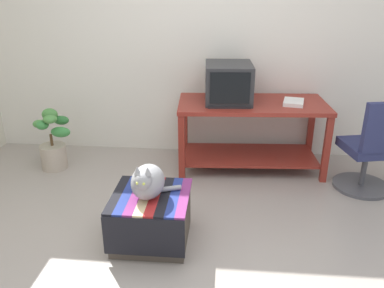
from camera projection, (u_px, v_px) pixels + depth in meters
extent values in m
plane|color=#9E9389|center=(181.00, 264.00, 2.72)|extent=(14.00, 14.00, 0.00)
cube|color=silver|center=(202.00, 34.00, 4.11)|extent=(8.00, 0.10, 2.60)
cube|color=maroon|center=(182.00, 148.00, 3.77)|extent=(0.06, 0.06, 0.67)
cube|color=maroon|center=(327.00, 150.00, 3.73)|extent=(0.06, 0.06, 0.67)
cube|color=maroon|center=(311.00, 128.00, 4.28)|extent=(0.06, 0.06, 0.67)
cube|color=maroon|center=(185.00, 127.00, 4.32)|extent=(0.06, 0.06, 0.67)
cube|color=maroon|center=(249.00, 155.00, 4.10)|extent=(1.37, 0.66, 0.02)
cube|color=maroon|center=(252.00, 104.00, 3.89)|extent=(1.49, 0.76, 0.04)
cube|color=#28282B|center=(228.00, 100.00, 3.92)|extent=(0.33, 0.37, 0.02)
cube|color=#28282B|center=(228.00, 83.00, 3.85)|extent=(0.48, 0.53, 0.37)
cube|color=black|center=(230.00, 88.00, 3.61)|extent=(0.37, 0.03, 0.29)
cube|color=black|center=(229.00, 105.00, 3.74)|extent=(0.41, 0.18, 0.02)
cube|color=white|center=(294.00, 102.00, 3.82)|extent=(0.23, 0.28, 0.04)
cube|color=#4C4238|center=(152.00, 218.00, 2.92)|extent=(0.53, 0.52, 0.37)
cube|color=black|center=(143.00, 238.00, 2.64)|extent=(0.56, 0.01, 0.29)
cube|color=black|center=(117.00, 194.00, 2.87)|extent=(0.07, 0.56, 0.02)
cube|color=navy|center=(127.00, 195.00, 2.86)|extent=(0.07, 0.56, 0.02)
cube|color=#7A2D6B|center=(136.00, 195.00, 2.86)|extent=(0.07, 0.56, 0.02)
cube|color=beige|center=(146.00, 196.00, 2.85)|extent=(0.07, 0.56, 0.02)
cube|color=#AD2323|center=(155.00, 196.00, 2.84)|extent=(0.07, 0.56, 0.02)
cube|color=black|center=(165.00, 196.00, 2.84)|extent=(0.07, 0.56, 0.02)
cube|color=navy|center=(174.00, 197.00, 2.83)|extent=(0.07, 0.56, 0.02)
cube|color=#7A2D6B|center=(184.00, 197.00, 2.83)|extent=(0.07, 0.56, 0.02)
ellipsoid|color=gray|center=(148.00, 182.00, 2.78)|extent=(0.26, 0.32, 0.24)
sphere|color=gray|center=(143.00, 181.00, 2.65)|extent=(0.13, 0.13, 0.13)
cylinder|color=gray|center=(165.00, 189.00, 2.88)|extent=(0.24, 0.12, 0.04)
cone|color=gray|center=(137.00, 170.00, 2.62)|extent=(0.05, 0.05, 0.06)
cone|color=gray|center=(147.00, 171.00, 2.61)|extent=(0.05, 0.05, 0.06)
sphere|color=#C6D151|center=(137.00, 183.00, 2.60)|extent=(0.02, 0.02, 0.02)
sphere|color=#C6D151|center=(144.00, 184.00, 2.59)|extent=(0.02, 0.02, 0.02)
cylinder|color=#B7A893|center=(54.00, 157.00, 4.08)|extent=(0.26, 0.26, 0.25)
cylinder|color=brown|center=(51.00, 140.00, 4.01)|extent=(0.03, 0.03, 0.12)
ellipsoid|color=#38843D|center=(61.00, 132.00, 3.93)|extent=(0.20, 0.11, 0.11)
ellipsoid|color=#2D7033|center=(61.00, 120.00, 4.07)|extent=(0.16, 0.10, 0.09)
ellipsoid|color=#4C8E42|center=(50.00, 114.00, 4.03)|extent=(0.16, 0.13, 0.13)
ellipsoid|color=#4C8E42|center=(40.00, 124.00, 3.98)|extent=(0.14, 0.11, 0.08)
ellipsoid|color=#38843D|center=(42.00, 125.00, 3.88)|extent=(0.12, 0.13, 0.09)
ellipsoid|color=#4C8E42|center=(50.00, 119.00, 3.85)|extent=(0.14, 0.13, 0.08)
cylinder|color=#4C4C51|center=(361.00, 186.00, 3.74)|extent=(0.52, 0.52, 0.03)
cylinder|color=#4C4C51|center=(364.00, 168.00, 3.67)|extent=(0.05, 0.05, 0.34)
cube|color=navy|center=(368.00, 147.00, 3.59)|extent=(0.50, 0.50, 0.08)
cylinder|color=#2351B2|center=(293.00, 101.00, 3.92)|extent=(0.13, 0.08, 0.01)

